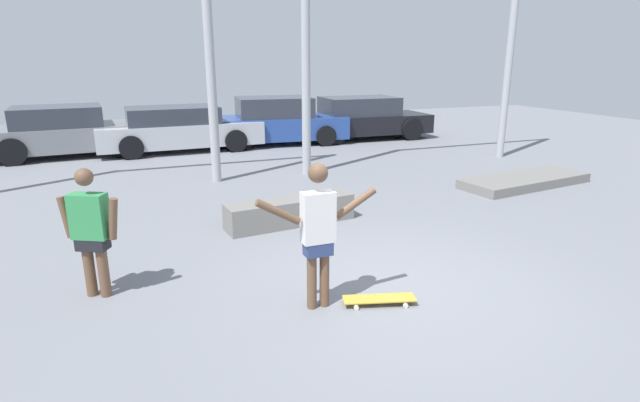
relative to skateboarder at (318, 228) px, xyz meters
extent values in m
plane|color=slate|center=(1.04, 0.10, -0.91)|extent=(36.00, 36.00, 0.00)
cylinder|color=brown|center=(-0.07, 0.00, -0.53)|extent=(0.11, 0.11, 0.75)
cylinder|color=brown|center=(0.07, 0.00, -0.53)|extent=(0.11, 0.11, 0.75)
cube|color=navy|center=(0.00, 0.00, -0.22)|extent=(0.30, 0.17, 0.17)
cube|color=silver|center=(0.00, 0.00, 0.12)|extent=(0.35, 0.18, 0.55)
sphere|color=brown|center=(0.00, 0.00, 0.59)|extent=(0.21, 0.21, 0.21)
cylinder|color=brown|center=(-0.43, 0.00, 0.23)|extent=(0.48, 0.08, 0.32)
cylinder|color=brown|center=(0.43, 0.00, 0.23)|extent=(0.48, 0.08, 0.32)
cube|color=gold|center=(0.65, -0.20, -0.84)|extent=(0.83, 0.43, 0.01)
cylinder|color=silver|center=(0.94, -0.17, -0.88)|extent=(0.06, 0.05, 0.05)
cylinder|color=silver|center=(0.88, -0.38, -0.88)|extent=(0.06, 0.05, 0.05)
cylinder|color=silver|center=(0.42, -0.02, -0.88)|extent=(0.06, 0.05, 0.05)
cylinder|color=silver|center=(0.35, -0.23, -0.88)|extent=(0.06, 0.05, 0.05)
cube|color=slate|center=(0.59, 2.78, -0.70)|extent=(2.17, 0.75, 0.42)
cube|color=slate|center=(6.04, 3.41, -0.81)|extent=(3.08, 1.41, 0.19)
cylinder|color=#A5A8AD|center=(-0.01, 6.16, 2.38)|extent=(0.20, 0.20, 6.58)
cylinder|color=#A5A8AD|center=(2.09, 6.16, 2.38)|extent=(0.20, 0.20, 6.58)
cylinder|color=#A5A8AD|center=(7.71, 6.16, 2.38)|extent=(0.20, 0.20, 6.58)
cube|color=slate|center=(-3.30, 10.62, -0.40)|extent=(4.14, 2.09, 0.64)
cube|color=#2D333D|center=(-3.46, 10.61, 0.19)|extent=(2.33, 1.81, 0.53)
cylinder|color=black|center=(-2.13, 11.59, -0.56)|extent=(0.71, 0.27, 0.69)
cylinder|color=black|center=(-2.00, 9.84, -0.56)|extent=(0.71, 0.27, 0.69)
cylinder|color=black|center=(-4.61, 11.40, -0.56)|extent=(0.71, 0.27, 0.69)
cylinder|color=black|center=(-4.48, 9.65, -0.56)|extent=(0.71, 0.27, 0.69)
cube|color=#B7BABF|center=(-0.30, 10.32, -0.42)|extent=(4.60, 1.88, 0.63)
cube|color=#2D333D|center=(-0.48, 10.32, 0.13)|extent=(2.55, 1.68, 0.46)
cylinder|color=black|center=(1.09, 11.22, -0.59)|extent=(0.64, 0.24, 0.64)
cylinder|color=black|center=(1.14, 9.51, -0.59)|extent=(0.64, 0.24, 0.64)
cylinder|color=black|center=(-1.73, 11.13, -0.59)|extent=(0.64, 0.24, 0.64)
cylinder|color=black|center=(-1.68, 9.43, -0.59)|extent=(0.64, 0.24, 0.64)
cube|color=#284793|center=(2.75, 10.49, -0.40)|extent=(4.22, 2.20, 0.67)
cube|color=#2D333D|center=(2.59, 10.50, 0.23)|extent=(2.39, 1.87, 0.60)
cylinder|color=black|center=(4.09, 11.24, -0.60)|extent=(0.64, 0.28, 0.62)
cylinder|color=black|center=(3.91, 9.48, -0.60)|extent=(0.64, 0.28, 0.62)
cylinder|color=black|center=(1.58, 11.49, -0.60)|extent=(0.64, 0.28, 0.62)
cylinder|color=black|center=(1.41, 9.73, -0.60)|extent=(0.64, 0.28, 0.62)
cube|color=black|center=(5.64, 10.40, -0.41)|extent=(4.37, 1.90, 0.59)
cube|color=#2D333D|center=(5.46, 10.40, 0.17)|extent=(2.42, 1.70, 0.58)
cylinder|color=black|center=(7.00, 11.22, -0.55)|extent=(0.72, 0.24, 0.71)
cylinder|color=black|center=(6.95, 9.49, -0.55)|extent=(0.72, 0.24, 0.71)
cylinder|color=black|center=(4.33, 11.30, -0.55)|extent=(0.72, 0.24, 0.71)
cylinder|color=black|center=(4.27, 9.57, -0.55)|extent=(0.72, 0.24, 0.71)
cylinder|color=brown|center=(-2.17, 1.12, -0.56)|extent=(0.12, 0.12, 0.70)
cylinder|color=brown|center=(-2.32, 1.20, -0.56)|extent=(0.12, 0.12, 0.70)
cube|color=black|center=(-2.24, 1.16, -0.26)|extent=(0.38, 0.32, 0.15)
cube|color=#338C4C|center=(-2.24, 1.16, 0.05)|extent=(0.44, 0.36, 0.51)
sphere|color=brown|center=(-2.24, 1.16, 0.49)|extent=(0.19, 0.19, 0.19)
cylinder|color=brown|center=(-2.00, 1.03, 0.02)|extent=(0.18, 0.15, 0.47)
cylinder|color=brown|center=(-2.49, 1.29, 0.02)|extent=(0.18, 0.15, 0.47)
camera|label=1|loc=(-1.78, -4.60, 1.73)|focal=28.00mm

